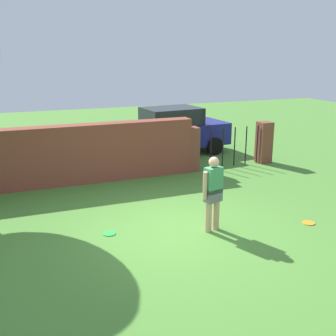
{
  "coord_description": "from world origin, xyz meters",
  "views": [
    {
      "loc": [
        -3.09,
        -7.47,
        3.7
      ],
      "look_at": [
        0.38,
        1.36,
        1.0
      ],
      "focal_mm": 44.06,
      "sensor_mm": 36.0,
      "label": 1
    }
  ],
  "objects": [
    {
      "name": "ground_plane",
      "position": [
        0.0,
        0.0,
        0.0
      ],
      "size": [
        40.0,
        40.0,
        0.0
      ],
      "primitive_type": "plane",
      "color": "#4C8433"
    },
    {
      "name": "brick_wall",
      "position": [
        -1.5,
        4.12,
        0.85
      ],
      "size": [
        7.3,
        0.5,
        1.7
      ],
      "primitive_type": "cube",
      "color": "brown",
      "rests_on": "ground"
    },
    {
      "name": "person",
      "position": [
        0.76,
        -0.25,
        0.9
      ],
      "size": [
        0.53,
        0.3,
        1.62
      ],
      "rotation": [
        0.0,
        0.0,
        0.26
      ],
      "color": "tan",
      "rests_on": "ground"
    },
    {
      "name": "fence_gate",
      "position": [
        3.62,
        4.12,
        0.7
      ],
      "size": [
        3.18,
        0.44,
        1.4
      ],
      "color": "brown",
      "rests_on": "ground"
    },
    {
      "name": "car",
      "position": [
        2.5,
        6.42,
        0.86
      ],
      "size": [
        4.34,
        2.23,
        1.72
      ],
      "rotation": [
        0.0,
        0.0,
        3.23
      ],
      "color": "navy",
      "rests_on": "ground"
    },
    {
      "name": "frisbee_orange",
      "position": [
        2.93,
        -0.72,
        0.01
      ],
      "size": [
        0.27,
        0.27,
        0.02
      ],
      "primitive_type": "cylinder",
      "color": "orange",
      "rests_on": "ground"
    },
    {
      "name": "frisbee_green",
      "position": [
        -1.34,
        0.37,
        0.01
      ],
      "size": [
        0.27,
        0.27,
        0.02
      ],
      "primitive_type": "cylinder",
      "color": "green",
      "rests_on": "ground"
    }
  ]
}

